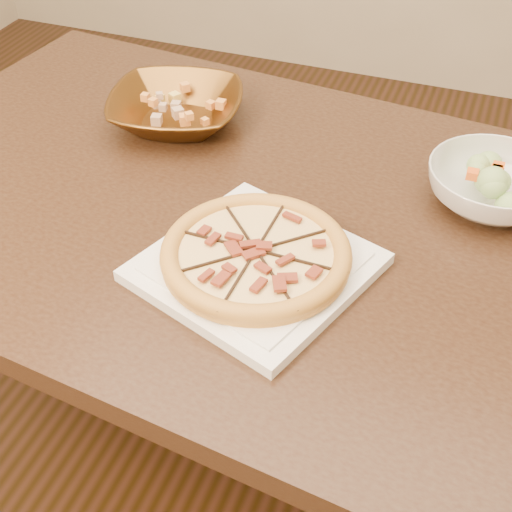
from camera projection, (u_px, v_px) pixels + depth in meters
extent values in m
cube|color=#341C13|center=(239.00, 451.00, 1.68)|extent=(4.00, 4.00, 0.02)
cube|color=#332316|center=(238.00, 211.00, 1.17)|extent=(1.43, 1.00, 0.04)
cylinder|color=#332316|center=(76.00, 203.00, 1.82)|extent=(0.07, 0.07, 0.71)
cube|color=white|center=(256.00, 267.00, 1.02)|extent=(0.36, 0.36, 0.02)
cube|color=white|center=(256.00, 261.00, 1.01)|extent=(0.31, 0.31, 0.00)
cylinder|color=gold|center=(256.00, 257.00, 1.01)|extent=(0.27, 0.27, 0.01)
torus|color=gold|center=(256.00, 253.00, 1.00)|extent=(0.27, 0.27, 0.03)
cylinder|color=#FFE492|center=(256.00, 253.00, 1.00)|extent=(0.22, 0.22, 0.01)
cube|color=black|center=(256.00, 251.00, 1.00)|extent=(0.01, 0.27, 0.01)
cube|color=black|center=(256.00, 251.00, 1.00)|extent=(0.19, 0.19, 0.01)
cube|color=black|center=(256.00, 251.00, 1.00)|extent=(0.27, 0.01, 0.01)
cube|color=black|center=(256.00, 251.00, 1.00)|extent=(0.19, 0.19, 0.01)
cube|color=maroon|center=(269.00, 252.00, 0.99)|extent=(0.02, 0.01, 0.00)
cube|color=maroon|center=(288.00, 249.00, 1.00)|extent=(0.03, 0.02, 0.00)
cube|color=maroon|center=(302.00, 239.00, 1.02)|extent=(0.03, 0.03, 0.00)
cube|color=maroon|center=(271.00, 241.00, 1.01)|extent=(0.02, 0.03, 0.00)
cube|color=maroon|center=(275.00, 229.00, 1.03)|extent=(0.02, 0.03, 0.00)
cube|color=maroon|center=(266.00, 216.00, 1.06)|extent=(0.02, 0.03, 0.00)
cube|color=maroon|center=(252.00, 234.00, 1.02)|extent=(0.02, 0.03, 0.00)
cube|color=maroon|center=(237.00, 226.00, 1.04)|extent=(0.03, 0.03, 0.00)
cube|color=maroon|center=(213.00, 224.00, 1.04)|extent=(0.03, 0.02, 0.00)
cube|color=maroon|center=(229.00, 242.00, 1.01)|extent=(0.02, 0.01, 0.00)
cube|color=maroon|center=(208.00, 248.00, 1.00)|extent=(0.03, 0.02, 0.00)
cube|color=maroon|center=(240.00, 252.00, 0.99)|extent=(0.03, 0.03, 0.00)
cube|color=maroon|center=(228.00, 263.00, 0.98)|extent=(0.02, 0.03, 0.00)
cube|color=maroon|center=(227.00, 279.00, 0.95)|extent=(0.02, 0.03, 0.00)
cube|color=maroon|center=(251.00, 263.00, 0.97)|extent=(0.02, 0.03, 0.00)
cube|color=maroon|center=(262.00, 276.00, 0.96)|extent=(0.02, 0.03, 0.00)
cube|color=maroon|center=(285.00, 284.00, 0.94)|extent=(0.03, 0.03, 0.00)
cube|color=maroon|center=(277.00, 261.00, 0.98)|extent=(0.03, 0.02, 0.00)
imported|color=brown|center=(176.00, 109.00, 1.33)|extent=(0.30, 0.30, 0.06)
cube|color=tan|center=(175.00, 88.00, 1.30)|extent=(0.03, 0.03, 0.03)
cube|color=orange|center=(184.00, 88.00, 1.30)|extent=(0.03, 0.03, 0.03)
cube|color=#F3D05B|center=(192.00, 84.00, 1.31)|extent=(0.03, 0.03, 0.03)
cube|color=tan|center=(194.00, 79.00, 1.33)|extent=(0.03, 0.03, 0.03)
cube|color=orange|center=(177.00, 86.00, 1.31)|extent=(0.03, 0.03, 0.03)
cube|color=#F3D05B|center=(175.00, 81.00, 1.32)|extent=(0.03, 0.03, 0.03)
cube|color=tan|center=(167.00, 78.00, 1.33)|extent=(0.03, 0.03, 0.03)
cube|color=orange|center=(174.00, 87.00, 1.30)|extent=(0.03, 0.03, 0.03)
cube|color=#F3D05B|center=(166.00, 86.00, 1.30)|extent=(0.03, 0.03, 0.03)
cube|color=tan|center=(155.00, 88.00, 1.30)|extent=(0.03, 0.03, 0.03)
cube|color=orange|center=(148.00, 93.00, 1.28)|extent=(0.03, 0.03, 0.03)
cube|color=#F3D05B|center=(170.00, 90.00, 1.29)|extent=(0.03, 0.03, 0.03)
cube|color=tan|center=(168.00, 94.00, 1.28)|extent=(0.03, 0.03, 0.03)
cube|color=orange|center=(173.00, 99.00, 1.27)|extent=(0.03, 0.03, 0.03)
cube|color=#F3D05B|center=(175.00, 89.00, 1.30)|extent=(0.03, 0.03, 0.03)
cube|color=tan|center=(182.00, 91.00, 1.29)|extent=(0.03, 0.03, 0.03)
imported|color=silver|center=(493.00, 186.00, 1.13)|extent=(0.21, 0.21, 0.07)
sphere|color=#98C167|center=(501.00, 159.00, 1.10)|extent=(0.04, 0.04, 0.04)
sphere|color=#98C167|center=(500.00, 155.00, 1.11)|extent=(0.04, 0.04, 0.04)
sphere|color=#98C167|center=(489.00, 149.00, 1.12)|extent=(0.04, 0.04, 0.04)
sphere|color=#98C167|center=(499.00, 158.00, 1.10)|extent=(0.04, 0.04, 0.04)
sphere|color=#98C167|center=(486.00, 158.00, 1.10)|extent=(0.04, 0.04, 0.04)
sphere|color=#98C167|center=(479.00, 166.00, 1.08)|extent=(0.04, 0.04, 0.04)
sphere|color=#98C167|center=(498.00, 163.00, 1.09)|extent=(0.04, 0.04, 0.04)
sphere|color=#98C167|center=(508.00, 171.00, 1.07)|extent=(0.04, 0.04, 0.04)
sphere|color=#98C167|center=(503.00, 160.00, 1.10)|extent=(0.04, 0.04, 0.04)
cube|color=#EB5A17|center=(493.00, 153.00, 1.13)|extent=(0.02, 0.02, 0.01)
cube|color=#EB5A17|center=(478.00, 161.00, 1.11)|extent=(0.02, 0.02, 0.01)
cube|color=#EB5A17|center=(492.00, 174.00, 1.08)|extent=(0.02, 0.02, 0.01)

